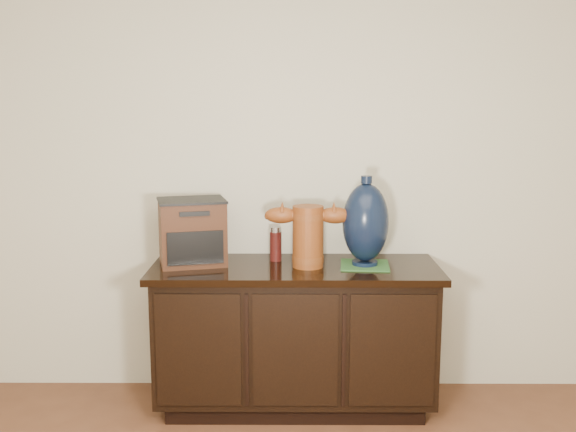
{
  "coord_description": "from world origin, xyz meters",
  "views": [
    {
      "loc": [
        -0.02,
        -1.09,
        1.6
      ],
      "look_at": [
        -0.04,
        2.18,
        1.02
      ],
      "focal_mm": 42.0,
      "sensor_mm": 36.0,
      "label": 1
    }
  ],
  "objects_px": {
    "tv_radio": "(192,232)",
    "lamp_base": "(366,223)",
    "terracotta_vessel": "(308,233)",
    "sideboard": "(295,335)",
    "spray_can": "(276,244)"
  },
  "relations": [
    {
      "from": "terracotta_vessel",
      "to": "lamp_base",
      "type": "bearing_deg",
      "value": 4.25
    },
    {
      "from": "sideboard",
      "to": "lamp_base",
      "type": "relative_size",
      "value": 3.23
    },
    {
      "from": "lamp_base",
      "to": "spray_can",
      "type": "relative_size",
      "value": 2.52
    },
    {
      "from": "spray_can",
      "to": "sideboard",
      "type": "bearing_deg",
      "value": -48.36
    },
    {
      "from": "sideboard",
      "to": "spray_can",
      "type": "height_order",
      "value": "spray_can"
    },
    {
      "from": "spray_can",
      "to": "lamp_base",
      "type": "bearing_deg",
      "value": -13.73
    },
    {
      "from": "sideboard",
      "to": "terracotta_vessel",
      "type": "xyz_separation_m",
      "value": [
        0.06,
        -0.02,
        0.54
      ]
    },
    {
      "from": "terracotta_vessel",
      "to": "tv_radio",
      "type": "relative_size",
      "value": 1.11
    },
    {
      "from": "tv_radio",
      "to": "spray_can",
      "type": "xyz_separation_m",
      "value": [
        0.42,
        0.07,
        -0.08
      ]
    },
    {
      "from": "terracotta_vessel",
      "to": "tv_radio",
      "type": "height_order",
      "value": "tv_radio"
    },
    {
      "from": "sideboard",
      "to": "spray_can",
      "type": "bearing_deg",
      "value": 131.64
    },
    {
      "from": "terracotta_vessel",
      "to": "tv_radio",
      "type": "xyz_separation_m",
      "value": [
        -0.59,
        0.06,
        -0.01
      ]
    },
    {
      "from": "tv_radio",
      "to": "lamp_base",
      "type": "relative_size",
      "value": 0.86
    },
    {
      "from": "sideboard",
      "to": "tv_radio",
      "type": "distance_m",
      "value": 0.75
    },
    {
      "from": "tv_radio",
      "to": "lamp_base",
      "type": "distance_m",
      "value": 0.88
    }
  ]
}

